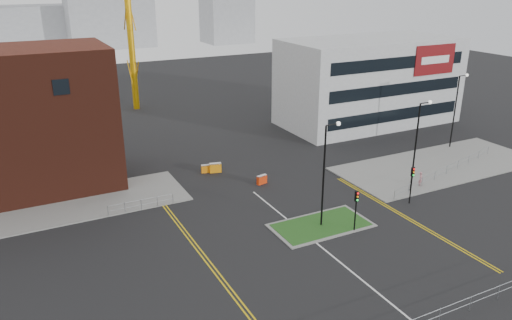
{
  "coord_description": "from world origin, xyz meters",
  "views": [
    {
      "loc": [
        -20.37,
        -23.57,
        20.33
      ],
      "look_at": [
        -1.72,
        13.07,
        5.0
      ],
      "focal_mm": 35.0,
      "sensor_mm": 36.0,
      "label": 1
    }
  ],
  "objects": [
    {
      "name": "railing_right",
      "position": [
        20.5,
        11.5,
        0.78
      ],
      "size": [
        19.05,
        5.05,
        1.1
      ],
      "color": "gray",
      "rests_on": "ground"
    },
    {
      "name": "pavement_left",
      "position": [
        -20.0,
        22.0,
        0.06
      ],
      "size": [
        28.0,
        8.0,
        0.12
      ],
      "primitive_type": "cube",
      "color": "slate",
      "rests_on": "ground"
    },
    {
      "name": "streetlamp_right_near",
      "position": [
        14.22,
        10.0,
        5.41
      ],
      "size": [
        1.46,
        0.36,
        9.18
      ],
      "color": "black",
      "rests_on": "ground"
    },
    {
      "name": "traffic_light_right",
      "position": [
        12.0,
        7.98,
        2.57
      ],
      "size": [
        0.28,
        0.33,
        3.65
      ],
      "color": "black",
      "rests_on": "ground"
    },
    {
      "name": "office_block",
      "position": [
        26.01,
        31.97,
        6.0
      ],
      "size": [
        25.0,
        12.2,
        12.0
      ],
      "color": "#B1B3B6",
      "rests_on": "ground"
    },
    {
      "name": "centre_line",
      "position": [
        0.0,
        2.0,
        0.01
      ],
      "size": [
        0.15,
        30.0,
        0.01
      ],
      "primitive_type": "cube",
      "color": "silver",
      "rests_on": "ground"
    },
    {
      "name": "yellow_right_b",
      "position": [
        9.8,
        6.0,
        0.01
      ],
      "size": [
        0.12,
        20.0,
        0.01
      ],
      "primitive_type": "cube",
      "color": "gold",
      "rests_on": "ground"
    },
    {
      "name": "grass_island",
      "position": [
        2.0,
        8.0,
        0.06
      ],
      "size": [
        8.0,
        4.0,
        0.12
      ],
      "primitive_type": "cube",
      "color": "#1C4A18",
      "rests_on": "ground"
    },
    {
      "name": "barrier_left",
      "position": [
        -1.34,
        23.59,
        0.58
      ],
      "size": [
        1.34,
        0.71,
        1.08
      ],
      "color": "orange",
      "rests_on": "ground"
    },
    {
      "name": "ground",
      "position": [
        0.0,
        0.0,
        0.0
      ],
      "size": [
        200.0,
        200.0,
        0.0
      ],
      "primitive_type": "plane",
      "color": "black",
      "rests_on": "ground"
    },
    {
      "name": "yellow_left_b",
      "position": [
        -8.7,
        10.0,
        0.01
      ],
      "size": [
        0.12,
        24.0,
        0.01
      ],
      "primitive_type": "cube",
      "color": "gold",
      "rests_on": "ground"
    },
    {
      "name": "yellow_right_a",
      "position": [
        9.5,
        6.0,
        0.01
      ],
      "size": [
        0.12,
        20.0,
        0.01
      ],
      "primitive_type": "cube",
      "color": "gold",
      "rests_on": "ground"
    },
    {
      "name": "streetlamp_right_far",
      "position": [
        28.22,
        18.0,
        5.41
      ],
      "size": [
        1.46,
        0.36,
        9.18
      ],
      "color": "black",
      "rests_on": "ground"
    },
    {
      "name": "barrier_mid",
      "position": [
        -2.25,
        24.0,
        0.49
      ],
      "size": [
        1.12,
        0.56,
        0.9
      ],
      "color": "orange",
      "rests_on": "ground"
    },
    {
      "name": "skyline_b",
      "position": [
        10.0,
        130.0,
        8.0
      ],
      "size": [
        24.0,
        12.0,
        16.0
      ],
      "primitive_type": "cube",
      "color": "gray",
      "rests_on": "ground"
    },
    {
      "name": "traffic_light_island",
      "position": [
        4.0,
        5.98,
        2.57
      ],
      "size": [
        0.28,
        0.33,
        3.65
      ],
      "color": "black",
      "rests_on": "ground"
    },
    {
      "name": "pavement_right",
      "position": [
        22.0,
        14.0,
        0.06
      ],
      "size": [
        24.0,
        10.0,
        0.12
      ],
      "primitive_type": "cube",
      "color": "slate",
      "rests_on": "ground"
    },
    {
      "name": "skyline_d",
      "position": [
        -8.0,
        140.0,
        6.0
      ],
      "size": [
        30.0,
        12.0,
        12.0
      ],
      "primitive_type": "cube",
      "color": "gray",
      "rests_on": "ground"
    },
    {
      "name": "streetlamp_island",
      "position": [
        2.22,
        8.0,
        5.41
      ],
      "size": [
        1.46,
        0.36,
        9.18
      ],
      "color": "black",
      "rests_on": "ground"
    },
    {
      "name": "yellow_left_a",
      "position": [
        -9.0,
        10.0,
        0.01
      ],
      "size": [
        0.12,
        24.0,
        0.01
      ],
      "primitive_type": "cube",
      "color": "gold",
      "rests_on": "ground"
    },
    {
      "name": "railing_front",
      "position": [
        0.0,
        -6.0,
        0.78
      ],
      "size": [
        24.05,
        0.05,
        1.1
      ],
      "color": "gray",
      "rests_on": "ground"
    },
    {
      "name": "island_kerb",
      "position": [
        2.0,
        8.0,
        0.04
      ],
      "size": [
        8.6,
        4.6,
        0.08
      ],
      "primitive_type": "cube",
      "color": "slate",
      "rests_on": "ground"
    },
    {
      "name": "barrier_right",
      "position": [
        1.71,
        18.47,
        0.51
      ],
      "size": [
        1.18,
        0.61,
        0.95
      ],
      "color": "red",
      "rests_on": "ground"
    },
    {
      "name": "pedestrian",
      "position": [
        15.8,
        10.54,
        0.79
      ],
      "size": [
        0.69,
        0.65,
        1.58
      ],
      "primitive_type": "imported",
      "rotation": [
        0.0,
        0.0,
        0.65
      ],
      "color": "#BC7980",
      "rests_on": "ground"
    },
    {
      "name": "railing_left",
      "position": [
        -11.0,
        18.0,
        0.74
      ],
      "size": [
        6.05,
        0.05,
        1.1
      ],
      "color": "gray",
      "rests_on": "ground"
    }
  ]
}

